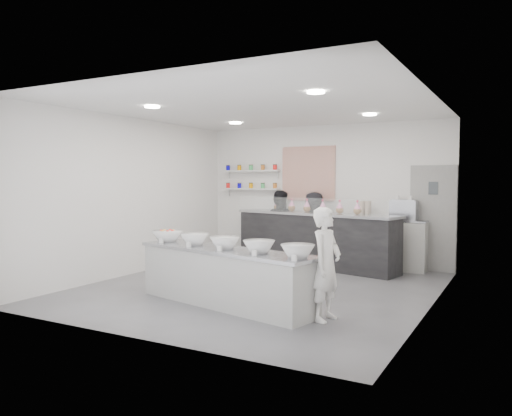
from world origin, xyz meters
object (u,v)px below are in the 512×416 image
at_px(back_bar, 315,240).
at_px(staff_left, 279,226).
at_px(espresso_ledge, 392,245).
at_px(staff_right, 314,228).
at_px(espresso_machine, 404,210).
at_px(woman_prep, 326,264).
at_px(prep_counter, 225,277).

relative_size(back_bar, staff_left, 2.32).
bearing_deg(espresso_ledge, staff_right, -174.03).
relative_size(espresso_machine, woman_prep, 0.35).
distance_m(prep_counter, back_bar, 3.59).
distance_m(espresso_ledge, woman_prep, 4.05).
bearing_deg(espresso_ledge, espresso_machine, 0.00).
relative_size(back_bar, staff_right, 2.35).
xyz_separation_m(staff_left, staff_right, (0.83, 0.00, -0.01)).
height_order(prep_counter, espresso_machine, espresso_machine).
bearing_deg(woman_prep, espresso_ledge, 8.45).
bearing_deg(prep_counter, back_bar, 103.42).
distance_m(espresso_machine, staff_right, 1.89).
bearing_deg(espresso_ledge, woman_prep, -88.43).
bearing_deg(staff_left, staff_right, 167.21).
xyz_separation_m(espresso_ledge, staff_left, (-2.44, -0.17, 0.28)).
bearing_deg(espresso_ledge, back_bar, -164.38).
height_order(back_bar, staff_left, staff_left).
bearing_deg(espresso_machine, back_bar, -166.37).
height_order(back_bar, woman_prep, woman_prep).
relative_size(espresso_machine, staff_right, 0.33).
relative_size(prep_counter, back_bar, 0.82).
bearing_deg(espresso_machine, staff_left, -176.40).
xyz_separation_m(espresso_ledge, woman_prep, (0.11, -4.04, 0.23)).
bearing_deg(espresso_ledge, staff_left, -176.06).
height_order(espresso_ledge, staff_left, staff_left).
xyz_separation_m(back_bar, espresso_ledge, (1.50, 0.42, -0.06)).
distance_m(prep_counter, staff_left, 3.98).
distance_m(back_bar, staff_left, 1.00).
xyz_separation_m(prep_counter, staff_right, (-0.16, 3.84, 0.37)).
bearing_deg(back_bar, espresso_machine, 26.58).
bearing_deg(prep_counter, woman_prep, 11.40).
xyz_separation_m(woman_prep, staff_left, (-2.55, 3.87, 0.06)).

